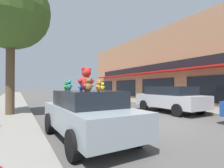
{
  "coord_description": "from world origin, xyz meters",
  "views": [
    {
      "loc": [
        -5.09,
        -5.81,
        1.62
      ],
      "look_at": [
        -1.31,
        1.14,
        1.72
      ],
      "focal_mm": 28.0,
      "sensor_mm": 36.0,
      "label": 1
    }
  ],
  "objects": [
    {
      "name": "teddy_bear_blue",
      "position": [
        -3.36,
        -0.62,
        1.62
      ],
      "size": [
        0.21,
        0.17,
        0.29
      ],
      "rotation": [
        0.0,
        0.0,
        2.61
      ],
      "color": "blue",
      "rests_on": "plush_art_car"
    },
    {
      "name": "ground_plane",
      "position": [
        0.0,
        0.0,
        0.0
      ],
      "size": [
        260.0,
        260.0,
        0.0
      ],
      "primitive_type": "plane",
      "color": "#514F4C"
    },
    {
      "name": "storefront_row",
      "position": [
        14.29,
        7.6,
        3.71
      ],
      "size": [
        14.87,
        29.37,
        7.42
      ],
      "color": "tan",
      "rests_on": "ground_plane"
    },
    {
      "name": "street_tree",
      "position": [
        -5.42,
        4.82,
        5.58
      ],
      "size": [
        4.04,
        4.04,
        7.5
      ],
      "color": "brown",
      "rests_on": "sidewalk_near"
    },
    {
      "name": "parked_car_far_center",
      "position": [
        3.28,
        2.03,
        0.88
      ],
      "size": [
        2.05,
        4.45,
        1.61
      ],
      "color": "#B7B7BC",
      "rests_on": "ground_plane"
    },
    {
      "name": "teddy_bear_teal",
      "position": [
        -3.52,
        0.21,
        1.65
      ],
      "size": [
        0.27,
        0.17,
        0.37
      ],
      "rotation": [
        0.0,
        0.0,
        3.2
      ],
      "color": "teal",
      "rests_on": "plush_art_car"
    },
    {
      "name": "teddy_bear_yellow",
      "position": [
        -2.62,
        -0.61,
        1.61
      ],
      "size": [
        0.2,
        0.12,
        0.27
      ],
      "rotation": [
        0.0,
        0.0,
        3.18
      ],
      "color": "yellow",
      "rests_on": "plush_art_car"
    },
    {
      "name": "teddy_bear_green",
      "position": [
        -3.68,
        -0.05,
        1.62
      ],
      "size": [
        0.19,
        0.22,
        0.3
      ],
      "rotation": [
        0.0,
        0.0,
        4.14
      ],
      "color": "green",
      "rests_on": "plush_art_car"
    },
    {
      "name": "plush_art_car",
      "position": [
        -3.2,
        -0.76,
        0.8
      ],
      "size": [
        2.05,
        4.22,
        1.48
      ],
      "rotation": [
        0.0,
        0.0,
        0.03
      ],
      "color": "#8C999E",
      "rests_on": "ground_plane"
    },
    {
      "name": "teddy_bear_brown",
      "position": [
        -3.33,
        -1.19,
        1.66
      ],
      "size": [
        0.29,
        0.19,
        0.39
      ],
      "rotation": [
        0.0,
        0.0,
        2.94
      ],
      "color": "olive",
      "rests_on": "plush_art_car"
    },
    {
      "name": "teddy_bear_giant",
      "position": [
        -3.26,
        -0.8,
        1.83
      ],
      "size": [
        0.54,
        0.34,
        0.72
      ],
      "rotation": [
        0.0,
        0.0,
        3.27
      ],
      "color": "red",
      "rests_on": "plush_art_car"
    },
    {
      "name": "teddy_bear_orange",
      "position": [
        -3.13,
        -1.42,
        1.63
      ],
      "size": [
        0.21,
        0.2,
        0.31
      ],
      "rotation": [
        0.0,
        0.0,
        3.87
      ],
      "color": "orange",
      "rests_on": "plush_art_car"
    }
  ]
}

